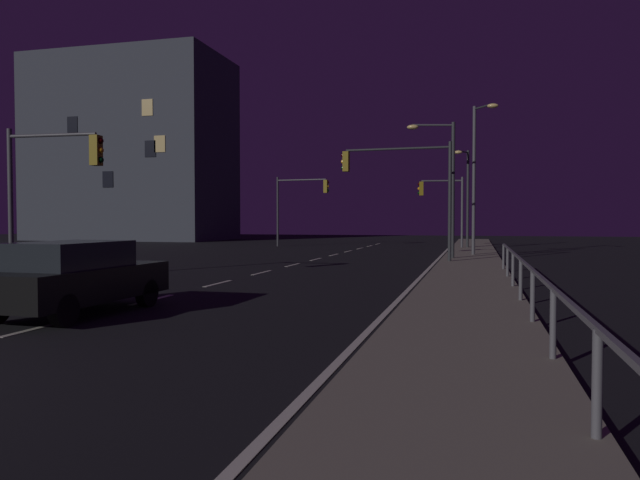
% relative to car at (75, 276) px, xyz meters
% --- Properties ---
extents(ground_plane, '(112.00, 112.00, 0.00)m').
position_rel_car_xyz_m(ground_plane, '(0.34, 11.02, -0.82)').
color(ground_plane, black).
rests_on(ground_plane, ground).
extents(sidewalk_right, '(2.81, 77.00, 0.14)m').
position_rel_car_xyz_m(sidewalk_right, '(8.03, 11.02, -0.75)').
color(sidewalk_right, gray).
rests_on(sidewalk_right, ground).
extents(lane_markings_center, '(0.14, 50.00, 0.01)m').
position_rel_car_xyz_m(lane_markings_center, '(0.34, 14.52, -0.82)').
color(lane_markings_center, silver).
rests_on(lane_markings_center, ground).
extents(lane_edge_line, '(0.14, 53.00, 0.01)m').
position_rel_car_xyz_m(lane_edge_line, '(6.38, 16.02, -0.82)').
color(lane_edge_line, silver).
rests_on(lane_edge_line, ground).
extents(car, '(1.93, 4.45, 1.57)m').
position_rel_car_xyz_m(car, '(0.00, 0.00, 0.00)').
color(car, black).
rests_on(car, ground).
extents(traffic_light_far_left, '(5.21, 0.44, 5.44)m').
position_rel_car_xyz_m(traffic_light_far_left, '(4.84, 16.98, 3.22)').
color(traffic_light_far_left, '#2D3033').
rests_on(traffic_light_far_left, sidewalk_right).
extents(traffic_light_overhead_east, '(3.45, 0.42, 4.99)m').
position_rel_car_xyz_m(traffic_light_overhead_east, '(-4.99, 5.48, 2.68)').
color(traffic_light_overhead_east, '#4C4C51').
rests_on(traffic_light_overhead_east, ground).
extents(traffic_light_mid_right, '(3.08, 0.54, 4.81)m').
position_rel_car_xyz_m(traffic_light_mid_right, '(5.98, 30.88, 2.68)').
color(traffic_light_mid_right, '#4C4C51').
rests_on(traffic_light_mid_right, sidewalk_right).
extents(traffic_light_mid_left, '(4.19, 0.56, 5.26)m').
position_rel_car_xyz_m(traffic_light_mid_left, '(-4.56, 32.13, 2.90)').
color(traffic_light_mid_left, '#38383D').
rests_on(traffic_light_mid_left, ground).
extents(street_lamp_median, '(1.29, 1.54, 8.00)m').
position_rel_car_xyz_m(street_lamp_median, '(8.28, 22.28, 4.07)').
color(street_lamp_median, '#4C4C51').
rests_on(street_lamp_median, sidewalk_right).
extents(street_lamp_across_street, '(2.30, 0.81, 6.68)m').
position_rel_car_xyz_m(street_lamp_across_street, '(6.74, 19.13, 3.41)').
color(street_lamp_across_street, '#2D3033').
rests_on(street_lamp_across_street, sidewalk_right).
extents(street_lamp_corner, '(1.00, 1.57, 6.63)m').
position_rel_car_xyz_m(street_lamp_corner, '(7.56, 31.03, 3.33)').
color(street_lamp_corner, '#2D3033').
rests_on(street_lamp_corner, sidewalk_right).
extents(barrier_fence, '(0.09, 21.52, 0.98)m').
position_rel_car_xyz_m(barrier_fence, '(9.29, 2.24, 0.06)').
color(barrier_fence, '#59595E').
rests_on(barrier_fence, sidewalk_right).
extents(building_distant, '(19.01, 10.73, 18.27)m').
position_rel_car_xyz_m(building_distant, '(-25.64, 43.34, 8.31)').
color(building_distant, '#3D424C').
rests_on(building_distant, ground).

